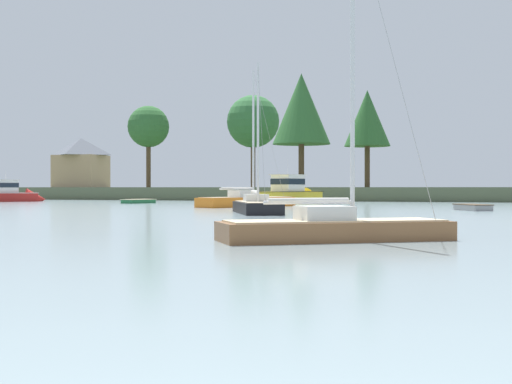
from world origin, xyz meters
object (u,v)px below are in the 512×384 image
sailboat_wood (335,233)px  cruiser_yellow (292,196)px  dinghy_grey (473,208)px  sailboat_black (257,210)px  dinghy_green (138,202)px  cruiser_red (10,197)px  sailboat_orange (247,204)px

sailboat_wood → cruiser_yellow: sailboat_wood is taller
dinghy_grey → sailboat_black: (-11.20, -8.78, 0.05)m
dinghy_grey → dinghy_green: dinghy_grey is taller
sailboat_wood → dinghy_green: 45.76m
sailboat_wood → sailboat_black: bearing=114.2°
dinghy_grey → sailboat_black: 14.23m
dinghy_grey → sailboat_black: size_ratio=0.39×
cruiser_yellow → dinghy_green: bearing=-150.0°
sailboat_wood → cruiser_red: (-41.83, 40.70, 0.29)m
cruiser_red → sailboat_wood: bearing=-44.2°
cruiser_red → dinghy_green: bearing=-10.2°
sailboat_black → sailboat_orange: (-4.72, 12.07, 0.05)m
cruiser_red → sailboat_orange: bearing=-20.3°
sailboat_black → sailboat_wood: bearing=-65.8°
dinghy_grey → cruiser_yellow: cruiser_yellow is taller
cruiser_yellow → dinghy_green: (-12.44, -7.20, -0.44)m
cruiser_yellow → dinghy_green: cruiser_yellow is taller
cruiser_yellow → cruiser_red: cruiser_yellow is taller
sailboat_black → cruiser_yellow: size_ratio=0.89×
dinghy_grey → dinghy_green: bearing=159.0°
sailboat_black → cruiser_red: bearing=146.0°
sailboat_black → cruiser_yellow: sailboat_black is taller
sailboat_black → sailboat_wood: sailboat_wood is taller
cruiser_yellow → sailboat_black: bearing=-78.9°
sailboat_wood → dinghy_green: size_ratio=2.72×
dinghy_grey → sailboat_wood: size_ratio=0.35×
cruiser_yellow → sailboat_orange: bearing=-87.8°
sailboat_orange → dinghy_green: bearing=148.9°
dinghy_grey → sailboat_wood: bearing=-96.8°
dinghy_grey → sailboat_wood: (-3.17, -26.67, 0.05)m
sailboat_orange → cruiser_yellow: (-0.59, 15.04, 0.34)m
sailboat_black → sailboat_wood: size_ratio=0.91×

